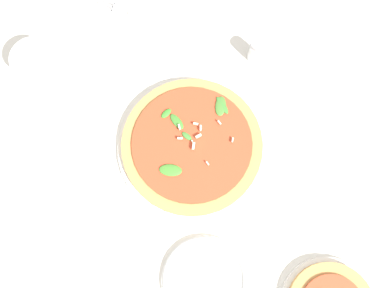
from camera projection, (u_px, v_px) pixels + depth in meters
name	position (u px, v px, depth m)	size (l,w,h in m)	color
ground_plane	(205.00, 135.00, 0.95)	(6.00, 6.00, 0.00)	silver
pizza_arugula_main	(192.00, 146.00, 0.93)	(0.31, 0.31, 0.05)	white
wine_glass	(39.00, 67.00, 0.88)	(0.09, 0.09, 0.14)	white
napkin	(142.00, 18.00, 1.02)	(0.15, 0.11, 0.01)	silver
fork	(139.00, 16.00, 1.02)	(0.20, 0.05, 0.00)	silver
side_plate_white	(205.00, 280.00, 0.86)	(0.17, 0.17, 0.02)	white
shaker_pepper	(256.00, 51.00, 0.97)	(0.03, 0.03, 0.07)	silver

